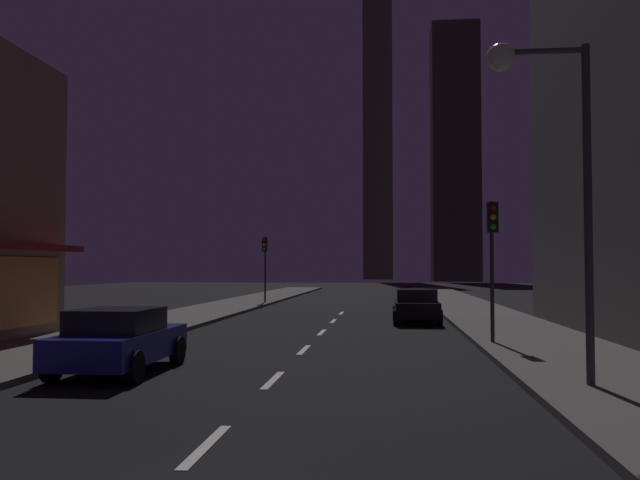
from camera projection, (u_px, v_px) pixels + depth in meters
name	position (u px, v px, depth m)	size (l,w,h in m)	color
ground_plane	(345.00, 311.00, 37.49)	(78.00, 136.00, 0.10)	black
sidewalk_right	(472.00, 309.00, 36.79)	(4.00, 76.00, 0.15)	#605E59
sidewalk_left	(222.00, 308.00, 38.20)	(4.00, 76.00, 0.15)	#605E59
lane_marking_center	(304.00, 350.00, 19.20)	(0.16, 33.40, 0.01)	silver
skyscraper_distant_tall	(378.00, 110.00, 140.26)	(6.04, 6.55, 70.70)	#524E3D
skyscraper_distant_mid	(455.00, 153.00, 117.75)	(8.18, 7.78, 44.86)	#39362B
car_parked_near	(119.00, 340.00, 15.04)	(1.98, 4.24, 1.45)	navy
car_parked_far	(416.00, 306.00, 28.58)	(1.98, 4.24, 1.45)	black
fire_hydrant_far_left	(148.00, 322.00, 23.31)	(0.42, 0.30, 0.65)	red
traffic_light_near_right	(492.00, 240.00, 19.98)	(0.32, 0.48, 4.20)	#2D2D2D
traffic_light_far_left	(265.00, 255.00, 43.31)	(0.32, 0.48, 4.20)	#2D2D2D
street_lamp_right	(543.00, 127.00, 12.93)	(1.96, 0.56, 6.58)	#38383D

